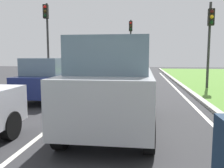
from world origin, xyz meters
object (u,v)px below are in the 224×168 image
(traffic_light_far_median, at_px, (131,38))
(traffic_light_near_right, at_px, (210,32))
(car_suv_ahead, at_px, (113,84))
(car_hatchback_far, at_px, (48,79))
(traffic_light_overhead_left, at_px, (47,29))

(traffic_light_far_median, bearing_deg, traffic_light_near_right, -60.95)
(traffic_light_near_right, bearing_deg, car_suv_ahead, -118.92)
(car_hatchback_far, height_order, traffic_light_overhead_left, traffic_light_overhead_left)
(traffic_light_overhead_left, xyz_separation_m, traffic_light_far_median, (5.26, 6.97, -0.12))
(car_suv_ahead, xyz_separation_m, traffic_light_far_median, (-0.37, 16.57, 2.37))
(car_hatchback_far, distance_m, traffic_light_near_right, 9.04)
(car_hatchback_far, height_order, traffic_light_far_median, traffic_light_far_median)
(car_suv_ahead, height_order, traffic_light_overhead_left, traffic_light_overhead_left)
(traffic_light_near_right, xyz_separation_m, traffic_light_far_median, (-4.78, 8.60, 0.36))
(car_hatchback_far, bearing_deg, traffic_light_far_median, 77.57)
(car_hatchback_far, relative_size, traffic_light_overhead_left, 0.69)
(car_hatchback_far, height_order, traffic_light_near_right, traffic_light_near_right)
(car_suv_ahead, height_order, traffic_light_far_median, traffic_light_far_median)
(car_suv_ahead, xyz_separation_m, traffic_light_near_right, (4.40, 7.97, 2.01))
(car_suv_ahead, bearing_deg, traffic_light_overhead_left, 120.77)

